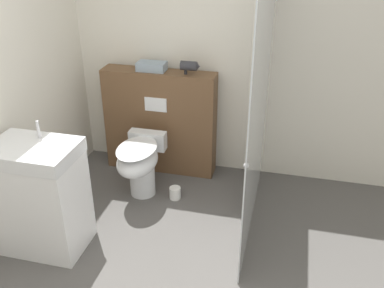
# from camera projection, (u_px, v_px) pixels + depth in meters

# --- Properties ---
(wall_back) EXTENTS (8.00, 0.06, 2.50)m
(wall_back) POSITION_uv_depth(u_px,v_px,m) (210.00, 49.00, 4.06)
(wall_back) COLOR silver
(wall_back) RESTS_ON ground_plane
(partition_panel) EXTENTS (1.12, 0.24, 1.06)m
(partition_panel) POSITION_uv_depth(u_px,v_px,m) (160.00, 122.00, 4.32)
(partition_panel) COLOR brown
(partition_panel) RESTS_ON ground_plane
(shower_glass) EXTENTS (0.04, 1.62, 2.03)m
(shower_glass) POSITION_uv_depth(u_px,v_px,m) (260.00, 112.00, 3.32)
(shower_glass) COLOR silver
(shower_glass) RESTS_ON ground_plane
(toilet) EXTENTS (0.36, 0.60, 0.56)m
(toilet) POSITION_uv_depth(u_px,v_px,m) (140.00, 162.00, 3.94)
(toilet) COLOR white
(toilet) RESTS_ON ground_plane
(sink_vanity) EXTENTS (0.64, 0.46, 1.04)m
(sink_vanity) POSITION_uv_depth(u_px,v_px,m) (41.00, 197.00, 3.28)
(sink_vanity) COLOR white
(sink_vanity) RESTS_ON ground_plane
(hair_drier) EXTENTS (0.18, 0.09, 0.13)m
(hair_drier) POSITION_uv_depth(u_px,v_px,m) (190.00, 66.00, 3.95)
(hair_drier) COLOR #2D2D33
(hair_drier) RESTS_ON partition_panel
(folded_towel) EXTENTS (0.27, 0.16, 0.08)m
(folded_towel) POSITION_uv_depth(u_px,v_px,m) (152.00, 66.00, 4.07)
(folded_towel) COLOR #8C9EAD
(folded_towel) RESTS_ON partition_panel
(spare_toilet_roll) EXTENTS (0.11, 0.11, 0.11)m
(spare_toilet_roll) POSITION_uv_depth(u_px,v_px,m) (175.00, 193.00, 4.03)
(spare_toilet_roll) COLOR white
(spare_toilet_roll) RESTS_ON ground_plane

